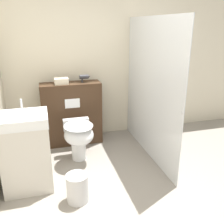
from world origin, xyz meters
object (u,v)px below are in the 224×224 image
at_px(toilet, 79,136).
at_px(sink_vanity, 26,152).
at_px(hair_drier, 84,77).
at_px(waste_bin, 77,188).

xyz_separation_m(toilet, sink_vanity, (-0.66, -0.43, 0.08)).
distance_m(hair_drier, waste_bin, 1.74).
xyz_separation_m(hair_drier, waste_bin, (-0.36, -1.44, -0.91)).
xyz_separation_m(toilet, hair_drier, (0.21, 0.59, 0.69)).
bearing_deg(hair_drier, sink_vanity, -130.24).
height_order(toilet, sink_vanity, sink_vanity).
height_order(sink_vanity, hair_drier, hair_drier).
relative_size(toilet, hair_drier, 3.40).
distance_m(sink_vanity, hair_drier, 1.47).
distance_m(toilet, waste_bin, 0.89).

